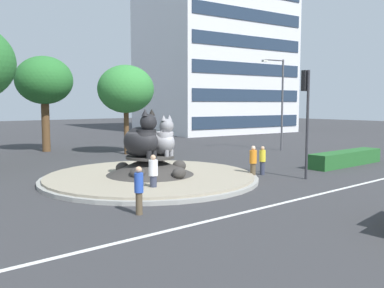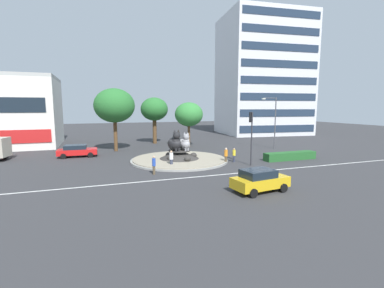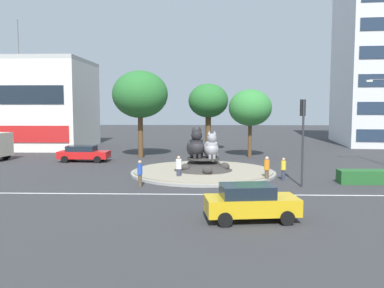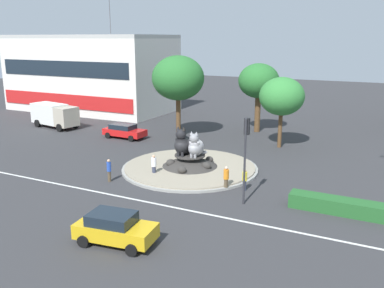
{
  "view_description": "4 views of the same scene",
  "coord_description": "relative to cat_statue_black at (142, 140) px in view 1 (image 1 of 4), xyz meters",
  "views": [
    {
      "loc": [
        -11.63,
        -17.5,
        3.9
      ],
      "look_at": [
        1.38,
        -1.69,
        1.89
      ],
      "focal_mm": 38.7,
      "sensor_mm": 36.0,
      "label": 1
    },
    {
      "loc": [
        -8.87,
        -29.51,
        6.11
      ],
      "look_at": [
        1.41,
        -0.37,
        1.93
      ],
      "focal_mm": 25.64,
      "sensor_mm": 36.0,
      "label": 2
    },
    {
      "loc": [
        0.14,
        -31.43,
        5.19
      ],
      "look_at": [
        -0.85,
        -0.17,
        2.29
      ],
      "focal_mm": 38.87,
      "sensor_mm": 36.0,
      "label": 3
    },
    {
      "loc": [
        14.55,
        -28.73,
        10.36
      ],
      "look_at": [
        1.04,
        -1.71,
        2.63
      ],
      "focal_mm": 38.84,
      "sensor_mm": 36.0,
      "label": 4
    }
  ],
  "objects": [
    {
      "name": "traffic_light_mast",
      "position": [
        6.92,
        -4.65,
        1.75
      ],
      "size": [
        0.32,
        0.46,
        5.58
      ],
      "rotation": [
        0.0,
        0.0,
        1.58
      ],
      "color": "#2D2D33",
      "rests_on": "ground"
    },
    {
      "name": "cat_statue_grey",
      "position": [
        1.17,
        0.0,
        -0.11
      ],
      "size": [
        1.36,
        2.2,
        2.1
      ],
      "rotation": [
        0.0,
        0.0,
        -1.47
      ],
      "color": "gray",
      "rests_on": "roundabout_island"
    },
    {
      "name": "roundabout_island",
      "position": [
        0.56,
        0.17,
        -1.74
      ],
      "size": [
        11.01,
        11.01,
        1.24
      ],
      "color": "gray",
      "rests_on": "ground"
    },
    {
      "name": "pedestrian_white_shirt",
      "position": [
        -1.13,
        -2.62,
        -1.23
      ],
      "size": [
        0.4,
        0.4,
        1.7
      ],
      "rotation": [
        0.0,
        0.0,
        1.41
      ],
      "color": "#33384C",
      "rests_on": "ground"
    },
    {
      "name": "office_tower",
      "position": [
        28.13,
        25.54,
        10.95
      ],
      "size": [
        19.61,
        16.82,
        26.13
      ],
      "rotation": [
        0.0,
        0.0,
        -0.11
      ],
      "color": "silver",
      "rests_on": "ground"
    },
    {
      "name": "pedestrian_orange_shirt",
      "position": [
        4.95,
        -2.88,
        -1.22
      ],
      "size": [
        0.38,
        0.38,
        1.71
      ],
      "rotation": [
        0.0,
        0.0,
        1.47
      ],
      "color": "brown",
      "rests_on": "ground"
    },
    {
      "name": "pedestrian_yellow_shirt",
      "position": [
        6.16,
        -2.46,
        -1.29
      ],
      "size": [
        0.34,
        0.34,
        1.57
      ],
      "rotation": [
        0.0,
        0.0,
        1.07
      ],
      "color": "#33384C",
      "rests_on": "ground"
    },
    {
      "name": "streetlight_arm",
      "position": [
        16.29,
        4.48,
        2.22
      ],
      "size": [
        2.22,
        0.53,
        7.48
      ],
      "rotation": [
        0.0,
        0.0,
        2.97
      ],
      "color": "#4C4C51",
      "rests_on": "ground"
    },
    {
      "name": "second_tree_near_tower",
      "position": [
        1.06,
        16.11,
        3.57
      ],
      "size": [
        4.52,
        4.52,
        7.68
      ],
      "color": "brown",
      "rests_on": "ground"
    },
    {
      "name": "ground_plane",
      "position": [
        0.56,
        0.17,
        -2.12
      ],
      "size": [
        160.0,
        160.0,
        0.0
      ],
      "primitive_type": "plane",
      "color": "#333335"
    },
    {
      "name": "pedestrian_blue_shirt",
      "position": [
        -3.45,
        -5.15,
        -1.2
      ],
      "size": [
        0.32,
        0.32,
        1.72
      ],
      "rotation": [
        0.0,
        0.0,
        6.11
      ],
      "color": "brown",
      "rests_on": "ground"
    },
    {
      "name": "cat_statue_black",
      "position": [
        0.0,
        0.0,
        0.0
      ],
      "size": [
        1.69,
        2.51,
        2.4
      ],
      "rotation": [
        0.0,
        0.0,
        -1.38
      ],
      "color": "black",
      "rests_on": "roundabout_island"
    },
    {
      "name": "clipped_hedge_strip",
      "position": [
        12.9,
        -3.52,
        -1.67
      ],
      "size": [
        6.53,
        1.2,
        0.9
      ],
      "primitive_type": "cube",
      "color": "#235B28",
      "rests_on": "ground"
    },
    {
      "name": "third_tree_left",
      "position": [
        5.19,
        10.36,
        2.85
      ],
      "size": [
        4.28,
        4.28,
        6.81
      ],
      "color": "brown",
      "rests_on": "ground"
    },
    {
      "name": "lane_centreline",
      "position": [
        0.56,
        -7.3,
        -2.11
      ],
      "size": [
        112.0,
        0.2,
        0.01
      ],
      "primitive_type": "cube",
      "color": "silver",
      "rests_on": "ground"
    }
  ]
}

